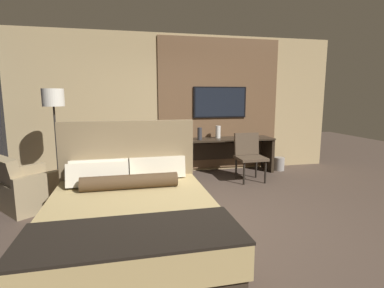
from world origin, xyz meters
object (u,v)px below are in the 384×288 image
object	(u,v)px
bed	(131,217)
vase_short	(218,132)
tv	(220,102)
desk_chair	(249,153)
vase_tall	(200,134)
waste_bin	(279,164)
armchair_by_window	(29,190)
desk	(222,149)
floor_lamp	(54,106)

from	to	relation	value
bed	vase_short	world-z (taller)	bed
tv	desk_chair	bearing A→B (deg)	-70.24
vase_tall	waste_bin	bearing A→B (deg)	0.25
armchair_by_window	waste_bin	world-z (taller)	armchair_by_window
tv	desk	bearing A→B (deg)	-90.00
floor_lamp	vase_tall	world-z (taller)	floor_lamp
bed	armchair_by_window	distance (m)	2.00
bed	waste_bin	size ratio (longest dim) A/B	7.77
bed	desk_chair	size ratio (longest dim) A/B	2.46
bed	tv	xyz separation A→B (m)	(1.93, 2.94, 1.13)
vase_short	desk_chair	bearing A→B (deg)	-58.97
desk_chair	armchair_by_window	bearing A→B (deg)	-169.65
desk_chair	vase_tall	xyz separation A→B (m)	(-0.82, 0.53, 0.32)
desk	vase_short	world-z (taller)	vase_short
desk	armchair_by_window	bearing A→B (deg)	-158.75
bed	desk	bearing A→B (deg)	54.74
armchair_by_window	waste_bin	bearing A→B (deg)	-114.11
desk_chair	waste_bin	distance (m)	1.15
vase_tall	bed	bearing A→B (deg)	-118.35
desk	tv	xyz separation A→B (m)	(0.00, 0.21, 0.95)
waste_bin	vase_tall	bearing A→B (deg)	-179.75
bed	desk	distance (m)	3.35
desk_chair	vase_short	size ratio (longest dim) A/B	3.50
waste_bin	desk	bearing A→B (deg)	175.29
waste_bin	bed	bearing A→B (deg)	-140.43
bed	desk_chair	world-z (taller)	bed
tv	vase_short	world-z (taller)	tv
tv	vase_tall	xyz separation A→B (m)	(-0.52, -0.32, -0.61)
armchair_by_window	waste_bin	distance (m)	4.72
vase_short	vase_tall	bearing A→B (deg)	-162.15
desk_chair	desk	bearing A→B (deg)	115.78
desk_chair	vase_short	xyz separation A→B (m)	(-0.40, 0.66, 0.32)
desk	waste_bin	world-z (taller)	desk
floor_lamp	waste_bin	bearing A→B (deg)	6.35
desk	tv	distance (m)	0.97
vase_tall	waste_bin	distance (m)	1.90
desk	vase_tall	xyz separation A→B (m)	(-0.52, -0.11, 0.34)
desk	waste_bin	distance (m)	1.30
bed	vase_tall	world-z (taller)	bed
desk	armchair_by_window	size ratio (longest dim) A/B	1.99
desk_chair	floor_lamp	bearing A→B (deg)	179.20
desk	tv	size ratio (longest dim) A/B	1.82
desk	floor_lamp	world-z (taller)	floor_lamp
tv	floor_lamp	xyz separation A→B (m)	(-3.06, -0.80, -0.03)
desk_chair	vase_tall	bearing A→B (deg)	147.44
waste_bin	tv	bearing A→B (deg)	165.77
bed	desk_chair	distance (m)	3.07
vase_tall	vase_short	size ratio (longest dim) A/B	0.95
bed	desk_chair	bearing A→B (deg)	43.07
floor_lamp	vase_tall	bearing A→B (deg)	10.50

